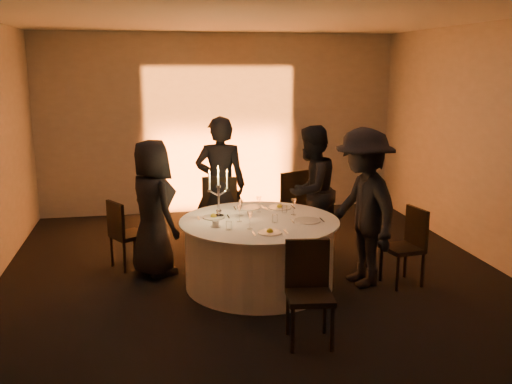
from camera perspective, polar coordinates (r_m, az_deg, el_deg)
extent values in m
plane|color=black|center=(6.66, 0.32, -9.23)|extent=(7.00, 7.00, 0.00)
plane|color=silver|center=(6.20, 0.36, 17.45)|extent=(7.00, 7.00, 0.00)
plane|color=#9E9A93|center=(9.69, -3.66, 6.80)|extent=(7.00, 0.00, 7.00)
plane|color=#9E9A93|center=(2.99, 13.40, -6.82)|extent=(7.00, 0.00, 7.00)
plane|color=#9E9A93|center=(7.43, 23.73, 4.00)|extent=(0.00, 7.00, 7.00)
cube|color=black|center=(9.65, -3.32, -1.97)|extent=(0.25, 0.12, 0.10)
cylinder|color=black|center=(6.65, 0.32, -9.11)|extent=(0.60, 0.60, 0.03)
cylinder|color=black|center=(6.53, 0.33, -6.17)|extent=(0.20, 0.20, 0.75)
cylinder|color=silver|center=(6.53, 0.33, -6.17)|extent=(1.68, 1.68, 0.75)
cylinder|color=silver|center=(6.41, 0.33, -2.91)|extent=(1.80, 1.80, 0.02)
cube|color=black|center=(7.26, -12.60, -4.23)|extent=(0.52, 0.52, 0.05)
cube|color=black|center=(7.12, -13.88, -2.68)|extent=(0.23, 0.34, 0.43)
cylinder|color=black|center=(7.27, -10.78, -5.87)|extent=(0.04, 0.04, 0.40)
cylinder|color=black|center=(7.53, -12.05, -5.26)|extent=(0.04, 0.04, 0.40)
cylinder|color=black|center=(7.12, -13.01, -6.38)|extent=(0.04, 0.04, 0.40)
cylinder|color=black|center=(7.39, -14.23, -5.73)|extent=(0.04, 0.04, 0.40)
cube|color=black|center=(7.77, -3.53, -2.14)|extent=(0.53, 0.53, 0.05)
cube|color=black|center=(7.51, -3.65, -0.45)|extent=(0.46, 0.12, 0.52)
cylinder|color=black|center=(8.02, -2.02, -3.55)|extent=(0.04, 0.04, 0.49)
cylinder|color=black|center=(8.04, -4.82, -3.54)|extent=(0.04, 0.04, 0.49)
cylinder|color=black|center=(7.65, -2.12, -4.37)|extent=(0.04, 0.04, 0.49)
cylinder|color=black|center=(7.67, -5.05, -4.35)|extent=(0.04, 0.04, 0.49)
cube|color=black|center=(8.04, 2.92, -1.59)|extent=(0.61, 0.61, 0.05)
cube|color=black|center=(7.81, 3.88, 0.15)|extent=(0.44, 0.22, 0.53)
cylinder|color=black|center=(8.37, 3.15, -2.84)|extent=(0.04, 0.04, 0.50)
cylinder|color=black|center=(8.14, 0.93, -3.27)|extent=(0.04, 0.04, 0.50)
cylinder|color=black|center=(8.07, 4.88, -3.46)|extent=(0.04, 0.04, 0.50)
cylinder|color=black|center=(7.84, 2.62, -3.92)|extent=(0.04, 0.04, 0.50)
cube|color=black|center=(6.74, 14.43, -5.51)|extent=(0.45, 0.45, 0.05)
cube|color=black|center=(6.77, 15.77, -3.37)|extent=(0.11, 0.39, 0.44)
cylinder|color=black|center=(6.85, 12.38, -7.03)|extent=(0.04, 0.04, 0.42)
cylinder|color=black|center=(6.59, 13.96, -7.90)|extent=(0.04, 0.04, 0.42)
cylinder|color=black|center=(7.03, 14.68, -6.63)|extent=(0.04, 0.04, 0.42)
cylinder|color=black|center=(6.78, 16.31, -7.46)|extent=(0.04, 0.04, 0.42)
cube|color=black|center=(5.21, 5.40, -10.41)|extent=(0.45, 0.45, 0.05)
cube|color=black|center=(5.29, 5.14, -7.13)|extent=(0.41, 0.09, 0.46)
cylinder|color=black|center=(5.12, 3.69, -13.59)|extent=(0.04, 0.04, 0.44)
cylinder|color=black|center=(5.18, 7.62, -13.39)|extent=(0.04, 0.04, 0.44)
cylinder|color=black|center=(5.43, 3.20, -11.98)|extent=(0.04, 0.04, 0.44)
cylinder|color=black|center=(5.49, 6.89, -11.81)|extent=(0.04, 0.04, 0.44)
imported|color=black|center=(6.86, -10.28, -1.59)|extent=(0.82, 0.95, 1.63)
imported|color=black|center=(7.56, -3.56, 0.68)|extent=(0.75, 0.57, 1.83)
imported|color=black|center=(7.52, 5.50, 0.13)|extent=(1.06, 1.04, 1.72)
imported|color=black|center=(6.53, 10.64, -1.56)|extent=(0.84, 1.25, 1.80)
cylinder|color=silver|center=(6.52, -4.27, -2.54)|extent=(0.25, 0.25, 0.01)
cube|color=silver|center=(6.50, -5.76, -2.61)|extent=(0.01, 0.17, 0.01)
cube|color=silver|center=(6.54, -2.79, -2.48)|extent=(0.02, 0.17, 0.01)
sphere|color=yellow|center=(6.51, -4.28, -2.18)|extent=(0.07, 0.07, 0.07)
cylinder|color=silver|center=(6.94, -0.74, -1.57)|extent=(0.28, 0.28, 0.01)
cube|color=silver|center=(6.91, -2.12, -1.64)|extent=(0.02, 0.17, 0.01)
cube|color=silver|center=(6.97, 0.64, -1.52)|extent=(0.02, 0.17, 0.01)
cylinder|color=silver|center=(6.94, 2.38, -1.57)|extent=(0.28, 0.28, 0.01)
cube|color=silver|center=(6.91, 1.00, -1.64)|extent=(0.02, 0.17, 0.01)
cube|color=silver|center=(6.98, 3.74, -1.51)|extent=(0.01, 0.17, 0.01)
sphere|color=yellow|center=(6.93, 2.38, -1.23)|extent=(0.07, 0.07, 0.07)
cylinder|color=silver|center=(6.39, 5.15, -2.87)|extent=(0.30, 0.30, 0.01)
cube|color=silver|center=(6.35, 3.67, -2.96)|extent=(0.02, 0.17, 0.01)
cube|color=silver|center=(6.44, 6.60, -2.79)|extent=(0.01, 0.17, 0.01)
cylinder|color=silver|center=(5.92, 1.39, -4.07)|extent=(0.25, 0.25, 0.01)
cube|color=silver|center=(5.89, -0.23, -4.17)|extent=(0.02, 0.17, 0.01)
cube|color=silver|center=(5.96, 2.99, -3.99)|extent=(0.02, 0.17, 0.01)
sphere|color=yellow|center=(5.91, 1.39, -3.68)|extent=(0.07, 0.07, 0.07)
cylinder|color=silver|center=(6.17, -4.06, -3.44)|extent=(0.11, 0.11, 0.01)
cylinder|color=silver|center=(6.16, -4.06, -3.13)|extent=(0.07, 0.07, 0.06)
cylinder|color=white|center=(6.56, -3.74, -2.41)|extent=(0.12, 0.12, 0.02)
sphere|color=white|center=(6.55, -3.75, -1.94)|extent=(0.07, 0.07, 0.07)
cylinder|color=white|center=(6.52, -3.77, -0.90)|extent=(0.02, 0.02, 0.32)
cylinder|color=white|center=(6.48, -3.79, 0.58)|extent=(0.05, 0.05, 0.03)
cylinder|color=white|center=(6.46, -3.80, 1.51)|extent=(0.02, 0.02, 0.21)
cone|color=orange|center=(6.44, -3.82, 2.57)|extent=(0.02, 0.02, 0.03)
cylinder|color=white|center=(6.49, -4.23, -0.12)|extent=(0.11, 0.02, 0.08)
cylinder|color=white|center=(6.48, -4.68, 0.14)|extent=(0.05, 0.05, 0.03)
cylinder|color=white|center=(6.46, -4.70, 1.07)|extent=(0.02, 0.02, 0.21)
cone|color=orange|center=(6.43, -4.72, 2.12)|extent=(0.02, 0.02, 0.03)
cylinder|color=white|center=(6.50, -3.33, -0.09)|extent=(0.11, 0.02, 0.08)
cylinder|color=white|center=(6.50, -2.89, 0.21)|extent=(0.05, 0.05, 0.03)
cylinder|color=white|center=(6.48, -2.90, 1.14)|extent=(0.02, 0.02, 0.21)
cone|color=orange|center=(6.46, -2.91, 2.19)|extent=(0.02, 0.02, 0.03)
cylinder|color=white|center=(6.07, -0.61, -3.69)|extent=(0.06, 0.06, 0.01)
cylinder|color=white|center=(6.06, -0.61, -3.22)|extent=(0.01, 0.01, 0.10)
cone|color=white|center=(6.03, -0.62, -2.40)|extent=(0.07, 0.07, 0.09)
cylinder|color=white|center=(6.64, 3.78, -2.28)|extent=(0.06, 0.06, 0.01)
cylinder|color=white|center=(6.63, 3.78, -1.84)|extent=(0.01, 0.01, 0.10)
cone|color=white|center=(6.61, 3.80, -1.09)|extent=(0.07, 0.07, 0.09)
cylinder|color=white|center=(6.75, 0.28, -2.02)|extent=(0.06, 0.06, 0.01)
cylinder|color=white|center=(6.73, 0.28, -1.59)|extent=(0.01, 0.01, 0.10)
cone|color=white|center=(6.71, 0.28, -0.84)|extent=(0.07, 0.07, 0.09)
cylinder|color=white|center=(6.35, -1.67, -2.96)|extent=(0.06, 0.06, 0.01)
cylinder|color=white|center=(6.34, -1.67, -2.51)|extent=(0.01, 0.01, 0.10)
cone|color=white|center=(6.31, -1.68, -1.72)|extent=(0.07, 0.07, 0.09)
cylinder|color=white|center=(6.59, -1.51, -2.38)|extent=(0.06, 0.06, 0.01)
cylinder|color=white|center=(6.57, -1.52, -1.95)|extent=(0.01, 0.01, 0.10)
cone|color=white|center=(6.55, -1.52, -1.18)|extent=(0.07, 0.07, 0.09)
cylinder|color=white|center=(6.31, 1.90, -2.66)|extent=(0.07, 0.07, 0.09)
cylinder|color=white|center=(6.73, 2.87, -1.69)|extent=(0.07, 0.07, 0.09)
cylinder|color=white|center=(6.04, -2.74, -3.38)|extent=(0.07, 0.07, 0.09)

